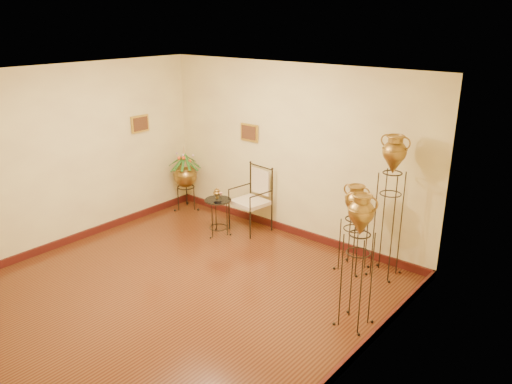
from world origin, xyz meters
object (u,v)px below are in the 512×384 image
Objects in this scene: side_table at (218,216)px; planter_urn at (185,173)px; armchair at (250,200)px; amphora_mid at (358,261)px; amphora_tall at (389,206)px.

planter_urn is at bearing 159.42° from side_table.
armchair is (1.58, 0.00, -0.15)m from planter_urn.
armchair is (-2.72, 1.35, -0.29)m from amphora_mid.
amphora_mid reaches higher than planter_urn.
amphora_mid is at bearing -17.39° from planter_urn.
amphora_tall is 1.23× the size of amphora_mid.
armchair is (-2.45, 0.00, -0.49)m from amphora_tall.
planter_urn is at bearing 180.00° from amphora_tall.
amphora_tall is 1.85× the size of armchair.
amphora_tall is 2.50m from armchair.
side_table is at bearing -112.36° from armchair.
amphora_mid is at bearing -78.72° from amphora_tall.
planter_urn is (-4.30, 1.35, -0.14)m from amphora_mid.
amphora_mid is 1.51× the size of armchair.
armchair is at bearing 0.00° from planter_urn.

